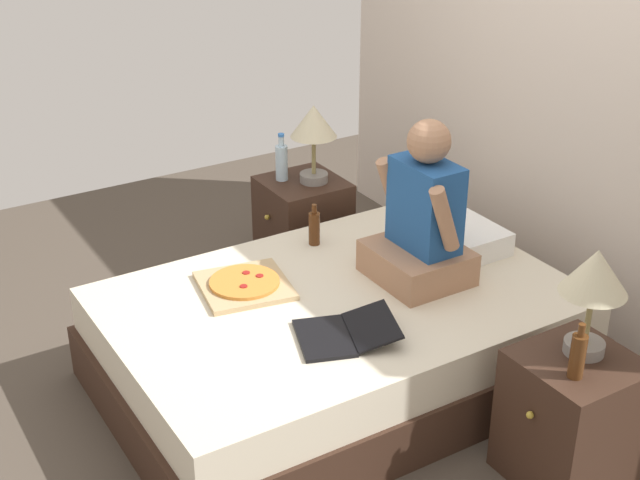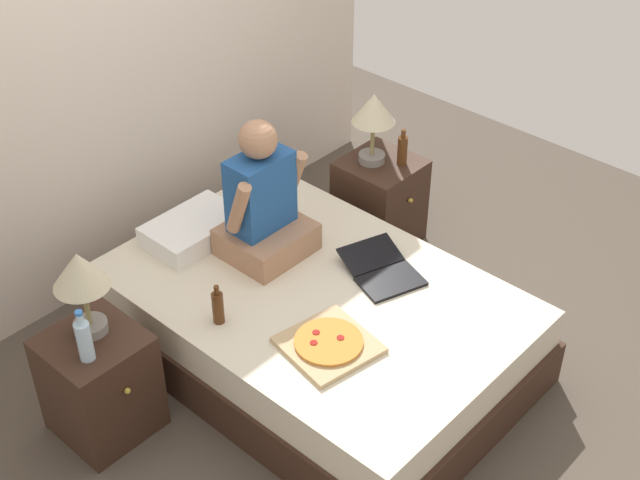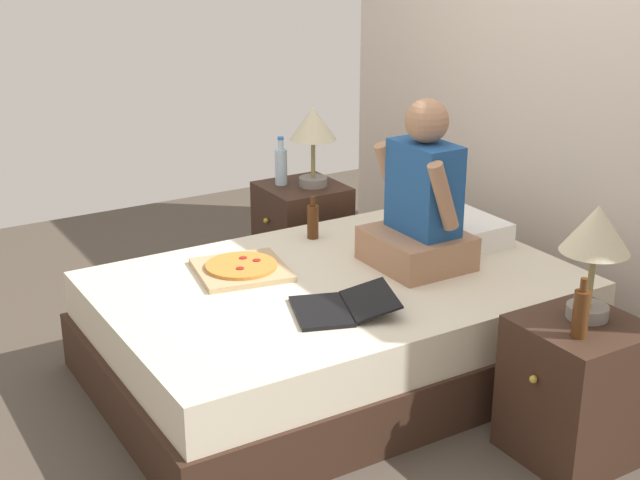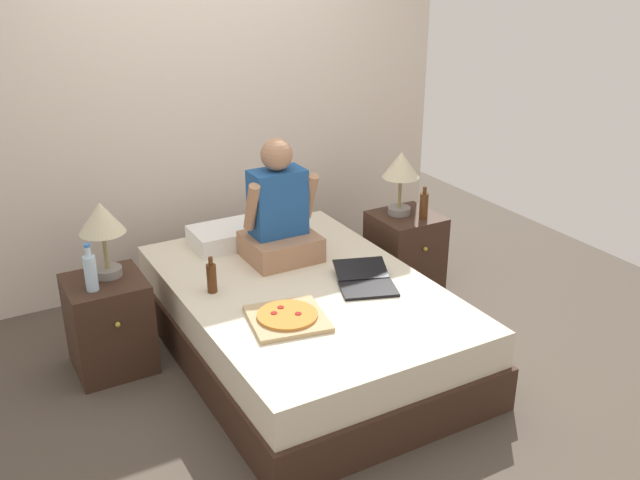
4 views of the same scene
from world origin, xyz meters
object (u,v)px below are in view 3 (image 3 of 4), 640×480
object	(u,v)px
lamp_on_left_nightstand	(313,129)
pizza_box	(241,268)
laptop	(338,307)
nightstand_left	(302,233)
beer_bottle_on_bed	(313,221)
person_seated	(421,205)
water_bottle	(281,165)
lamp_on_right_nightstand	(596,237)
bed	(335,326)
nightstand_right	(576,390)
beer_bottle	(581,313)

from	to	relation	value
lamp_on_left_nightstand	pizza_box	bearing A→B (deg)	-48.05
lamp_on_left_nightstand	laptop	size ratio (longest dim) A/B	0.91
nightstand_left	beer_bottle_on_bed	world-z (taller)	beer_bottle_on_bed
nightstand_left	person_seated	world-z (taller)	person_seated
nightstand_left	beer_bottle_on_bed	xyz separation A→B (m)	(0.55, -0.26, 0.28)
pizza_box	nightstand_left	bearing A→B (deg)	135.25
pizza_box	beer_bottle_on_bed	bearing A→B (deg)	113.67
water_bottle	lamp_on_right_nightstand	bearing A→B (deg)	3.70
lamp_on_left_nightstand	bed	bearing A→B (deg)	-25.54
laptop	lamp_on_left_nightstand	bearing A→B (deg)	153.14
nightstand_right	laptop	distance (m)	0.99
lamp_on_left_nightstand	beer_bottle_on_bed	size ratio (longest dim) A/B	2.05
water_bottle	lamp_on_right_nightstand	distance (m)	2.18
beer_bottle	nightstand_left	bearing A→B (deg)	177.38
lamp_on_right_nightstand	beer_bottle	bearing A→B (deg)	-56.31
bed	lamp_on_right_nightstand	xyz separation A→B (m)	(1.03, 0.49, 0.66)
bed	pizza_box	xyz separation A→B (m)	(-0.28, -0.34, 0.26)
water_bottle	nightstand_left	bearing A→B (deg)	48.35
bed	nightstand_right	xyz separation A→B (m)	(1.06, 0.44, 0.05)
lamp_on_left_nightstand	lamp_on_right_nightstand	xyz separation A→B (m)	(2.04, 0.00, 0.00)
person_seated	lamp_on_right_nightstand	bearing A→B (deg)	3.69
water_bottle	beer_bottle	xyz separation A→B (m)	(2.26, -0.01, -0.02)
beer_bottle	beer_bottle_on_bed	distance (m)	1.64
nightstand_left	beer_bottle	xyz separation A→B (m)	(2.18, -0.10, 0.38)
person_seated	beer_bottle_on_bed	bearing A→B (deg)	-156.34
lamp_on_left_nightstand	laptop	world-z (taller)	lamp_on_left_nightstand
nightstand_right	beer_bottle	xyz separation A→B (m)	(0.07, -0.10, 0.38)
bed	person_seated	world-z (taller)	person_seated
bed	laptop	xyz separation A→B (m)	(0.32, -0.19, 0.26)
nightstand_left	lamp_on_left_nightstand	xyz separation A→B (m)	(0.04, 0.05, 0.61)
water_bottle	bed	bearing A→B (deg)	-16.93
water_bottle	pizza_box	distance (m)	1.11
nightstand_left	nightstand_right	size ratio (longest dim) A/B	1.00
lamp_on_left_nightstand	lamp_on_right_nightstand	distance (m)	2.04
bed	beer_bottle_on_bed	xyz separation A→B (m)	(-0.50, 0.18, 0.33)
beer_bottle	bed	bearing A→B (deg)	-163.40
water_bottle	person_seated	size ratio (longest dim) A/B	0.35
nightstand_left	pizza_box	world-z (taller)	nightstand_left
water_bottle	person_seated	bearing A→B (deg)	3.71
water_bottle	lamp_on_right_nightstand	xyz separation A→B (m)	(2.16, 0.14, 0.22)
water_bottle	nightstand_right	world-z (taller)	water_bottle
lamp_on_right_nightstand	pizza_box	world-z (taller)	lamp_on_right_nightstand
nightstand_right	nightstand_left	bearing A→B (deg)	180.00
lamp_on_right_nightstand	beer_bottle_on_bed	xyz separation A→B (m)	(-1.53, -0.31, -0.33)
beer_bottle	nightstand_right	bearing A→B (deg)	125.01
lamp_on_left_nightstand	nightstand_right	xyz separation A→B (m)	(2.07, -0.05, -0.61)
nightstand_right	person_seated	bearing A→B (deg)	-179.28
bed	laptop	world-z (taller)	laptop
water_bottle	laptop	bearing A→B (deg)	-20.22
nightstand_right	pizza_box	size ratio (longest dim) A/B	1.22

